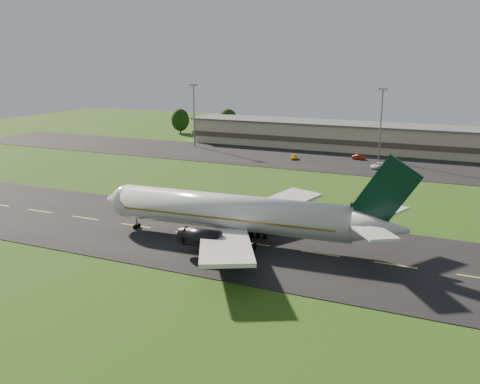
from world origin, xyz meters
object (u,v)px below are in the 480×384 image
at_px(airliner, 237,213).
at_px(service_vehicle_a, 294,157).
at_px(terminal, 393,139).
at_px(service_vehicle_c, 378,166).
at_px(light_mast_west, 194,108).
at_px(service_vehicle_b, 359,157).
at_px(light_mast_centre, 381,116).

xyz_separation_m(airliner, service_vehicle_a, (-14.89, 71.41, -3.88)).
distance_m(terminal, service_vehicle_c, 28.21).
distance_m(light_mast_west, service_vehicle_b, 55.94).
relative_size(light_mast_centre, service_vehicle_c, 3.91).
relative_size(terminal, service_vehicle_a, 36.05).
bearing_deg(light_mast_centre, terminal, 85.05).
bearing_deg(service_vehicle_c, airliner, -73.61).
bearing_deg(airliner, service_vehicle_c, 78.33).
bearing_deg(service_vehicle_b, light_mast_west, 86.31).
height_order(terminal, light_mast_west, light_mast_west).
bearing_deg(light_mast_west, light_mast_centre, 0.00).
bearing_deg(service_vehicle_a, terminal, 28.17).
distance_m(airliner, light_mast_centre, 80.72).
height_order(light_mast_centre, service_vehicle_a, light_mast_centre).
relative_size(airliner, service_vehicle_c, 9.86).
bearing_deg(service_vehicle_b, airliner, 175.95).
bearing_deg(service_vehicle_a, light_mast_centre, 3.02).
distance_m(light_mast_west, service_vehicle_c, 64.31).
relative_size(airliner, light_mast_west, 2.52).
height_order(service_vehicle_b, service_vehicle_c, service_vehicle_c).
xyz_separation_m(light_mast_centre, service_vehicle_a, (-22.58, -8.54, -11.95)).
xyz_separation_m(airliner, terminal, (9.08, 96.13, -0.67)).
bearing_deg(terminal, service_vehicle_c, -88.63).
relative_size(light_mast_west, service_vehicle_a, 5.06).
bearing_deg(light_mast_centre, service_vehicle_b, -166.91).
bearing_deg(airliner, light_mast_centre, 81.00).
xyz_separation_m(airliner, light_mast_west, (-52.32, 79.95, 8.08)).
xyz_separation_m(airliner, light_mast_centre, (7.68, 79.95, 8.08)).
height_order(light_mast_centre, service_vehicle_b, light_mast_centre).
xyz_separation_m(service_vehicle_b, service_vehicle_c, (7.45, -10.59, 0.08)).
distance_m(airliner, service_vehicle_c, 68.91).
xyz_separation_m(light_mast_centre, service_vehicle_c, (2.07, -11.84, -11.91)).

